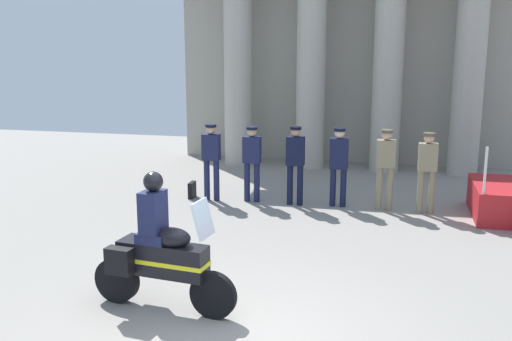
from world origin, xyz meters
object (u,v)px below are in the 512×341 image
object	(u,v)px
officer_in_row_3	(339,161)
officer_in_row_1	(252,158)
briefcase_on_ground	(192,190)
motorcycle_with_rider	(158,253)
officer_in_row_0	(211,156)
officer_in_row_2	(295,159)
officer_in_row_4	(386,163)
officer_in_row_5	(427,166)

from	to	relation	value
officer_in_row_3	officer_in_row_1	bearing A→B (deg)	0.53
officer_in_row_1	briefcase_on_ground	size ratio (longest dim) A/B	4.62
motorcycle_with_rider	officer_in_row_0	bearing A→B (deg)	107.07
officer_in_row_1	officer_in_row_2	world-z (taller)	officer_in_row_2
officer_in_row_0	officer_in_row_2	distance (m)	1.85
officer_in_row_1	briefcase_on_ground	distance (m)	1.61
officer_in_row_0	motorcycle_with_rider	distance (m)	5.49
officer_in_row_1	briefcase_on_ground	bearing A→B (deg)	-0.88
officer_in_row_1	motorcycle_with_rider	size ratio (longest dim) A/B	0.80
officer_in_row_0	officer_in_row_4	bearing A→B (deg)	-179.07
officer_in_row_5	briefcase_on_ground	distance (m)	5.14
officer_in_row_0	motorcycle_with_rider	xyz separation A→B (m)	(0.88, -5.42, -0.21)
officer_in_row_3	officer_in_row_5	xyz separation A→B (m)	(1.80, -0.13, -0.00)
officer_in_row_2	officer_in_row_4	world-z (taller)	officer_in_row_2
officer_in_row_0	briefcase_on_ground	xyz separation A→B (m)	(-0.50, 0.12, -0.83)
officer_in_row_2	briefcase_on_ground	world-z (taller)	officer_in_row_2
officer_in_row_3	motorcycle_with_rider	size ratio (longest dim) A/B	0.81
officer_in_row_3	briefcase_on_ground	world-z (taller)	officer_in_row_3
officer_in_row_3	officer_in_row_5	size ratio (longest dim) A/B	1.01
officer_in_row_4	motorcycle_with_rider	xyz separation A→B (m)	(-2.86, -5.50, -0.21)
officer_in_row_2	officer_in_row_0	bearing A→B (deg)	1.14
officer_in_row_0	officer_in_row_1	bearing A→B (deg)	-173.71
officer_in_row_2	officer_in_row_5	distance (m)	2.72
officer_in_row_4	officer_in_row_0	bearing A→B (deg)	0.93
officer_in_row_5	officer_in_row_4	bearing A→B (deg)	-5.48
officer_in_row_2	officer_in_row_5	xyz separation A→B (m)	(2.72, -0.04, -0.02)
motorcycle_with_rider	briefcase_on_ground	xyz separation A→B (m)	(-1.38, 5.53, -0.61)
officer_in_row_1	motorcycle_with_rider	bearing A→B (deg)	89.58
officer_in_row_1	officer_in_row_4	distance (m)	2.85
officer_in_row_0	briefcase_on_ground	world-z (taller)	officer_in_row_0
officer_in_row_0	officer_in_row_2	bearing A→B (deg)	-178.86
officer_in_row_3	briefcase_on_ground	xyz separation A→B (m)	(-3.27, -0.01, -0.82)
officer_in_row_1	briefcase_on_ground	world-z (taller)	officer_in_row_1
officer_in_row_2	officer_in_row_3	distance (m)	0.92
officer_in_row_5	briefcase_on_ground	world-z (taller)	officer_in_row_5
officer_in_row_2	briefcase_on_ground	xyz separation A→B (m)	(-2.35, 0.07, -0.83)
officer_in_row_5	motorcycle_with_rider	bearing A→B (deg)	55.43
officer_in_row_0	officer_in_row_4	distance (m)	3.74
motorcycle_with_rider	briefcase_on_ground	world-z (taller)	motorcycle_with_rider
briefcase_on_ground	officer_in_row_3	bearing A→B (deg)	0.22
officer_in_row_4	officer_in_row_3	bearing A→B (deg)	-3.23
officer_in_row_1	officer_in_row_5	world-z (taller)	officer_in_row_5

